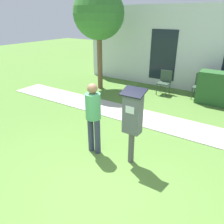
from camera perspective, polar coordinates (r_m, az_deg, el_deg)
ground_plane at (r=4.08m, az=-4.06°, el=-19.53°), size 40.00×40.00×0.00m
sidewalk at (r=6.38m, az=13.02°, el=-2.69°), size 12.00×1.10×0.02m
building_facade at (r=9.12m, az=22.08°, el=14.70°), size 10.00×0.26×3.20m
parking_meter at (r=4.18m, az=5.35°, el=-1.46°), size 0.44×0.31×1.59m
person_standing at (r=4.56m, az=-4.91°, el=-0.42°), size 0.32×0.32×1.58m
outdoor_chair_left at (r=8.64m, az=13.62°, el=8.04°), size 0.44×0.44×0.90m
outdoor_chair_middle at (r=8.53m, az=22.13°, el=6.74°), size 0.44×0.44×0.90m
tree at (r=8.84m, az=-3.49°, el=24.19°), size 1.90×1.90×3.82m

